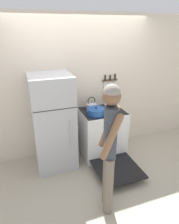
# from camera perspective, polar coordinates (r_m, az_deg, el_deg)

# --- Properties ---
(ground_plane) EXTENTS (14.00, 14.00, 0.00)m
(ground_plane) POSITION_cam_1_polar(r_m,az_deg,el_deg) (4.24, -2.15, -9.91)
(ground_plane) COLOR #B2A893
(wall_back) EXTENTS (10.00, 0.06, 2.55)m
(wall_back) POSITION_cam_1_polar(r_m,az_deg,el_deg) (3.73, -2.58, 7.00)
(wall_back) COLOR beige
(wall_back) RESTS_ON ground_plane
(refrigerator) EXTENTS (0.67, 0.70, 1.64)m
(refrigerator) POSITION_cam_1_polar(r_m,az_deg,el_deg) (3.44, -10.33, -2.97)
(refrigerator) COLOR #B7BABF
(refrigerator) RESTS_ON ground_plane
(stove_range) EXTENTS (0.79, 1.37, 0.90)m
(stove_range) POSITION_cam_1_polar(r_m,az_deg,el_deg) (3.81, 3.76, -6.20)
(stove_range) COLOR white
(stove_range) RESTS_ON ground_plane
(dutch_oven_pot) EXTENTS (0.35, 0.31, 0.15)m
(dutch_oven_pot) POSITION_cam_1_polar(r_m,az_deg,el_deg) (3.44, 1.87, 0.11)
(dutch_oven_pot) COLOR #1E4C9E
(dutch_oven_pot) RESTS_ON stove_range
(tea_kettle) EXTENTS (0.24, 0.19, 0.25)m
(tea_kettle) POSITION_cam_1_polar(r_m,az_deg,el_deg) (3.67, 0.59, 1.80)
(tea_kettle) COLOR silver
(tea_kettle) RESTS_ON stove_range
(utensil_jar) EXTENTS (0.07, 0.07, 0.26)m
(utensil_jar) POSITION_cam_1_polar(r_m,az_deg,el_deg) (3.81, 5.66, 2.36)
(utensil_jar) COLOR silver
(utensil_jar) RESTS_ON stove_range
(person) EXTENTS (0.36, 0.42, 1.75)m
(person) POSITION_cam_1_polar(r_m,az_deg,el_deg) (2.45, 5.73, -9.26)
(person) COLOR #6B6051
(person) RESTS_ON ground_plane
(wall_knife_strip) EXTENTS (0.31, 0.03, 0.35)m
(wall_knife_strip) POSITION_cam_1_polar(r_m,az_deg,el_deg) (3.87, 5.83, 9.03)
(wall_knife_strip) COLOR brown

